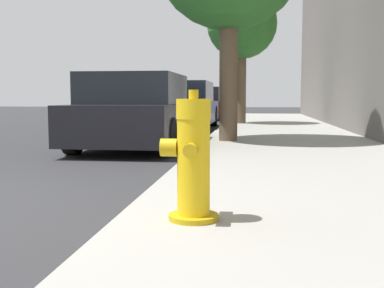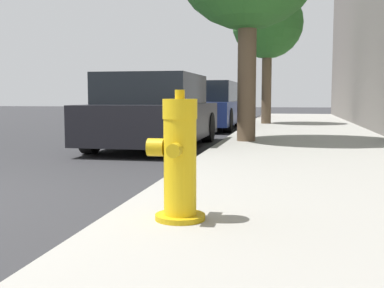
% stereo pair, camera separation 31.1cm
% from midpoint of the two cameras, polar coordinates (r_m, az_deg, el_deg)
% --- Properties ---
extents(sidewalk_slab, '(3.11, 40.00, 0.12)m').
position_cam_midpoint_polar(sidewalk_slab, '(3.40, 15.66, -9.22)').
color(sidewalk_slab, '#99968E').
rests_on(sidewalk_slab, ground_plane).
extents(fire_hydrant, '(0.38, 0.39, 0.84)m').
position_cam_midpoint_polar(fire_hydrant, '(3.10, -2.79, -2.05)').
color(fire_hydrant, '#C39C11').
rests_on(fire_hydrant, sidewalk_slab).
extents(parked_car_near, '(1.74, 3.83, 1.32)m').
position_cam_midpoint_polar(parked_car_near, '(8.73, -7.56, 3.70)').
color(parked_car_near, black).
rests_on(parked_car_near, ground_plane).
extents(parked_car_mid, '(1.73, 4.33, 1.35)m').
position_cam_midpoint_polar(parked_car_mid, '(13.75, -1.71, 4.49)').
color(parked_car_mid, navy).
rests_on(parked_car_mid, ground_plane).
extents(parked_car_far, '(1.85, 4.12, 1.31)m').
position_cam_midpoint_polar(parked_car_far, '(20.08, 0.62, 4.81)').
color(parked_car_far, maroon).
rests_on(parked_car_far, ground_plane).
extents(street_tree_far, '(2.09, 2.09, 4.02)m').
position_cam_midpoint_polar(street_tree_far, '(14.78, 5.31, 13.90)').
color(street_tree_far, brown).
rests_on(street_tree_far, sidewalk_slab).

